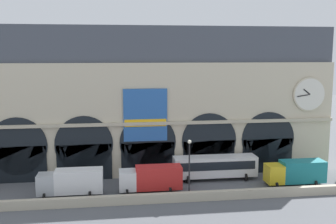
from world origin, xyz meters
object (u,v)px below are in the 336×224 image
(box_truck_midwest, at_px, (71,182))
(bus_mideast, at_px, (215,166))
(box_truck_east, at_px, (296,172))
(street_lamp_quayside, at_px, (189,161))
(box_truck_center, at_px, (151,178))

(box_truck_midwest, height_order, bus_mideast, box_truck_midwest)
(box_truck_east, bearing_deg, bus_mideast, 159.69)
(box_truck_east, relative_size, street_lamp_quayside, 1.09)
(box_truck_midwest, xyz_separation_m, box_truck_center, (9.39, 0.10, 0.00))
(street_lamp_quayside, bearing_deg, bus_mideast, 54.04)
(box_truck_center, distance_m, street_lamp_quayside, 5.70)
(bus_mideast, distance_m, box_truck_east, 10.21)
(box_truck_midwest, xyz_separation_m, box_truck_east, (27.75, 0.12, 0.00))
(box_truck_midwest, relative_size, box_truck_east, 1.00)
(box_truck_midwest, height_order, box_truck_center, same)
(bus_mideast, xyz_separation_m, box_truck_east, (9.58, -3.55, -0.08))
(box_truck_midwest, bearing_deg, box_truck_east, 0.26)
(bus_mideast, bearing_deg, box_truck_east, -20.31)
(box_truck_center, bearing_deg, box_truck_east, 0.08)
(box_truck_midwest, height_order, street_lamp_quayside, street_lamp_quayside)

